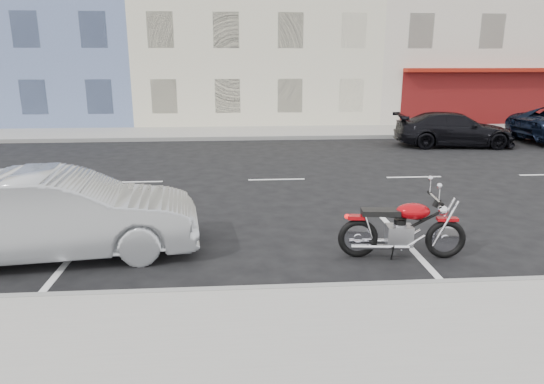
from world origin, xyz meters
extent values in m
plane|color=black|center=(0.00, 0.00, 0.00)|extent=(120.00, 120.00, 0.00)
cube|color=gray|center=(-5.00, -8.70, 0.07)|extent=(80.00, 3.40, 0.15)
cube|color=gray|center=(-5.00, 8.70, 0.07)|extent=(80.00, 3.40, 0.15)
cube|color=gray|center=(-5.00, -7.00, 0.08)|extent=(80.00, 0.12, 0.16)
cube|color=gray|center=(-5.00, 7.00, 0.08)|extent=(80.00, 0.12, 0.16)
cube|color=#6276A5|center=(-14.00, 16.30, 6.50)|extent=(12.00, 12.00, 13.00)
cube|color=beige|center=(-2.00, 16.30, 5.75)|extent=(12.00, 12.00, 11.50)
cube|color=beige|center=(11.00, 16.30, 6.25)|extent=(14.00, 12.00, 12.50)
torus|color=black|center=(1.17, -5.89, 0.33)|extent=(0.69, 0.18, 0.69)
torus|color=black|center=(-0.30, -5.74, 0.33)|extent=(0.69, 0.18, 0.69)
cube|color=#9C050B|center=(1.17, -5.89, 0.69)|extent=(0.36, 0.17, 0.05)
cube|color=#9C050B|center=(-0.34, -5.73, 0.71)|extent=(0.32, 0.19, 0.06)
cube|color=gray|center=(0.39, -5.81, 0.39)|extent=(0.46, 0.35, 0.35)
ellipsoid|color=#9C050B|center=(0.59, -5.83, 0.82)|extent=(0.60, 0.41, 0.28)
cube|color=black|center=(0.05, -5.77, 0.80)|extent=(0.66, 0.33, 0.09)
cylinder|color=silver|center=(0.94, -5.87, 1.05)|extent=(0.11, 0.72, 0.04)
sphere|color=silver|center=(1.08, -5.88, 0.84)|extent=(0.17, 0.17, 0.17)
cylinder|color=silver|center=(0.04, -5.92, 0.23)|extent=(0.98, 0.18, 0.08)
cylinder|color=silver|center=(0.07, -5.63, 0.23)|extent=(0.98, 0.18, 0.08)
cylinder|color=silver|center=(1.12, -5.88, 0.63)|extent=(0.40, 0.09, 0.81)
cylinder|color=black|center=(0.61, -5.83, 0.56)|extent=(0.82, 0.14, 0.50)
imported|color=#9A9EA2|center=(-6.10, -5.24, 0.75)|extent=(4.71, 2.14, 1.50)
imported|color=black|center=(5.36, 4.96, 0.66)|extent=(4.69, 2.27, 1.31)
camera|label=1|loc=(-3.11, -13.32, 3.30)|focal=32.00mm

